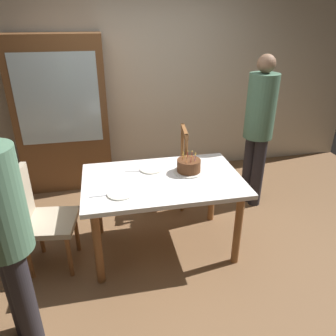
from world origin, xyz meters
TOP-DOWN VIEW (x-y plane):
  - ground at (0.00, 0.00)m, footprint 6.40×6.40m
  - back_wall at (0.00, 1.85)m, footprint 6.40×0.10m
  - dining_table at (0.00, 0.00)m, footprint 1.42×0.91m
  - birthday_cake at (0.26, 0.08)m, footprint 0.28×0.28m
  - plate_near_celebrant at (-0.39, -0.20)m, footprint 0.22×0.22m
  - plate_far_side at (-0.07, 0.20)m, footprint 0.22×0.22m
  - fork_near_celebrant at (-0.55, -0.20)m, footprint 0.18×0.02m
  - fork_far_side at (-0.23, 0.20)m, footprint 0.18×0.05m
  - chair_spindle_back at (0.22, 0.77)m, footprint 0.49×0.49m
  - chair_upholstered at (-1.10, -0.03)m, footprint 0.50×0.49m
  - person_celebrant at (-1.12, -0.80)m, footprint 0.32×0.32m
  - person_guest at (1.21, 0.62)m, footprint 0.32×0.32m
  - china_cabinet at (-0.97, 1.56)m, footprint 1.10×0.45m

SIDE VIEW (x-z plane):
  - ground at x=0.00m, z-range 0.00..0.00m
  - chair_spindle_back at x=0.22m, z-range -0.02..0.93m
  - chair_upholstered at x=-1.10m, z-range 0.06..1.01m
  - dining_table at x=0.00m, z-range 0.28..1.03m
  - fork_near_celebrant at x=-0.55m, z-range 0.76..0.76m
  - fork_far_side at x=-0.23m, z-range 0.76..0.76m
  - plate_near_celebrant at x=-0.39m, z-range 0.76..0.77m
  - plate_far_side at x=-0.07m, z-range 0.76..0.77m
  - birthday_cake at x=0.26m, z-range 0.72..0.91m
  - person_celebrant at x=-1.12m, z-range 0.12..1.76m
  - china_cabinet at x=-0.97m, z-range 0.00..1.90m
  - person_guest at x=1.21m, z-range 0.13..1.86m
  - back_wall at x=0.00m, z-range 0.00..2.60m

